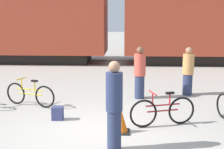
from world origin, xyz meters
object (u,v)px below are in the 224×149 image
Objects in this scene: person_in_tan at (188,72)px; bicycle_maroon at (163,111)px; backpack at (58,113)px; traffic_cone at (121,122)px; person_in_red at (140,73)px; bicycle_yellow at (30,94)px; person_in_navy at (114,106)px; freight_train at (115,9)px.

bicycle_maroon is at bearing -5.52° from person_in_tan.
traffic_cone reaches higher than backpack.
person_in_tan reaches higher than backpack.
person_in_red is (-1.60, -0.52, 0.03)m from person_in_tan.
person_in_tan is (1.14, 2.99, 0.42)m from bicycle_maroon.
person_in_navy is at bearing -48.31° from bicycle_yellow.
freight_train is 7.73m from person_in_tan.
bicycle_yellow is at bearing -109.39° from person_in_navy.
traffic_cone is (-0.98, -0.49, -0.11)m from bicycle_maroon.
person_in_tan is 4.97m from person_in_navy.
bicycle_maroon is 2.56m from person_in_red.
freight_train is 10.36m from bicycle_maroon.
traffic_cone is at bearing -35.78° from bicycle_yellow.
freight_train is 13.88× the size of person_in_navy.
freight_train is at bearing 98.87° from bicycle_maroon.
person_in_red reaches higher than bicycle_yellow.
backpack is at bearing 63.60° from person_in_red.
bicycle_maroon is at bearing -21.60° from bicycle_yellow.
person_in_navy is at bearing -11.44° from person_in_tan.
freight_train is 9.09m from bicycle_yellow.
bicycle_yellow is 1.00× the size of person_in_tan.
person_in_navy reaches higher than traffic_cone.
traffic_cone is at bearing -153.66° from bicycle_maroon.
freight_train is 10.07m from backpack.
traffic_cone is at bearing -25.30° from backpack.
person_in_red is 3.00× the size of traffic_cone.
person_in_red is at bearing -160.19° from person_in_navy.
person_in_tan is 0.96× the size of person_in_red.
bicycle_yellow is 2.90× the size of traffic_cone.
person_in_red is at bearing 100.73° from bicycle_maroon.
person_in_navy is at bearing 98.89° from person_in_red.
bicycle_maroon is 0.97× the size of person_in_red.
person_in_tan is 1.69m from person_in_red.
bicycle_maroon reaches higher than traffic_cone.
freight_train is at bearing -143.54° from person_in_tan.
backpack is (-2.61, 0.28, -0.19)m from bicycle_maroon.
person_in_tan is at bearing 35.84° from backpack.
person_in_red is at bearing 80.12° from traffic_cone.
bicycle_maroon is 1.01× the size of person_in_tan.
person_in_navy is 1.16m from traffic_cone.
person_in_red reaches higher than bicycle_maroon.
bicycle_maroon is at bearing -81.13° from freight_train.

